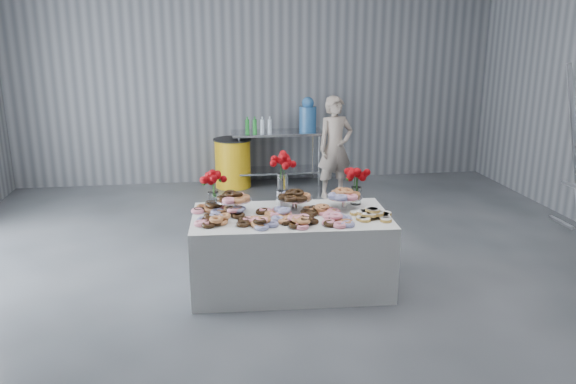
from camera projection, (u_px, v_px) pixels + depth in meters
name	position (u px, v px, depth m)	size (l,w,h in m)	color
ground	(305.00, 294.00, 5.46)	(9.00, 9.00, 0.00)	#35383C
room_walls	(275.00, 9.00, 4.77)	(8.04, 9.04, 4.02)	slate
display_table	(291.00, 251.00, 5.53)	(1.90, 1.00, 0.75)	silver
prep_table	(278.00, 148.00, 9.23)	(1.50, 0.60, 0.90)	silver
donut_mounds	(292.00, 212.00, 5.37)	(1.80, 0.80, 0.09)	#DF8B51
cake_stand_left	(233.00, 198.00, 5.48)	(0.36, 0.36, 0.17)	silver
cake_stand_mid	(294.00, 197.00, 5.54)	(0.36, 0.36, 0.17)	silver
cake_stand_right	(344.00, 195.00, 5.58)	(0.36, 0.36, 0.17)	silver
danish_pile	(371.00, 212.00, 5.33)	(0.48, 0.48, 0.11)	white
bouquet_left	(213.00, 181.00, 5.52)	(0.26, 0.26, 0.42)	white
bouquet_right	(357.00, 176.00, 5.69)	(0.26, 0.26, 0.42)	white
bouquet_center	(283.00, 169.00, 5.65)	(0.26, 0.26, 0.57)	silver
water_jug	(308.00, 116.00, 9.16)	(0.28, 0.28, 0.55)	#397CC4
drink_bottles	(259.00, 125.00, 8.98)	(0.54, 0.08, 0.27)	#268C33
person	(335.00, 148.00, 8.50)	(0.57, 0.37, 1.55)	#CC8C93
trash_barrel	(233.00, 163.00, 9.19)	(0.63, 0.63, 0.80)	gold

